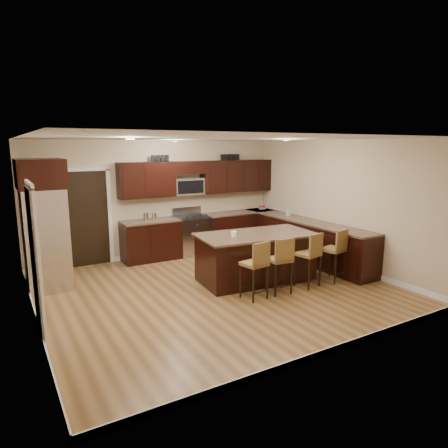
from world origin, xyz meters
TOP-DOWN VIEW (x-y plane):
  - floor at (0.00, 0.00)m, footprint 6.00×6.00m
  - ceiling at (0.00, 0.00)m, footprint 6.00×6.00m
  - wall_back at (0.00, 2.75)m, footprint 6.00×0.00m
  - wall_left at (-3.00, 0.00)m, footprint 0.00×5.50m
  - wall_right at (3.00, 0.00)m, footprint 0.00×5.50m
  - base_cabinets at (1.90, 1.45)m, footprint 4.02×3.96m
  - upper_cabinets at (1.04, 2.58)m, footprint 4.00×0.33m
  - range at (0.68, 2.45)m, footprint 0.76×0.64m
  - microwave at (0.68, 2.60)m, footprint 0.76×0.31m
  - doorway at (-1.65, 2.73)m, footprint 0.85×0.03m
  - pantry_door at (-2.98, -0.30)m, footprint 0.03×0.80m
  - letter_decor at (0.90, 2.58)m, footprint 2.20×0.03m
  - island at (0.91, 0.09)m, footprint 2.33×1.38m
  - stool_left at (0.34, -0.75)m, footprint 0.43×0.43m
  - stool_mid at (0.86, -0.75)m, footprint 0.42×0.42m
  - stool_right at (1.54, -0.75)m, footprint 0.45×0.45m
  - refrigerator at (-2.62, 1.67)m, footprint 0.79×0.98m
  - floor_mat at (1.24, 1.52)m, footprint 0.87×0.65m
  - fruit_bowl at (2.75, 2.45)m, footprint 0.35×0.35m
  - soap_bottle at (2.70, 1.31)m, footprint 0.08×0.08m
  - canister_tall at (-0.45, 2.45)m, footprint 0.12×0.12m
  - canister_short at (-0.26, 2.45)m, footprint 0.11×0.11m
  - island_jar at (0.41, 0.09)m, footprint 0.10×0.10m
  - stool_extra at (2.19, -0.75)m, footprint 0.45×0.45m

SIDE VIEW (x-z plane):
  - floor at x=0.00m, z-range 0.00..0.00m
  - floor_mat at x=1.24m, z-range 0.00..0.01m
  - island at x=0.91m, z-range -0.03..0.89m
  - base_cabinets at x=1.90m, z-range 0.00..0.92m
  - range at x=0.68m, z-range -0.08..1.03m
  - stool_mid at x=0.86m, z-range 0.13..1.14m
  - stool_left at x=0.34m, z-range 0.13..1.14m
  - stool_right at x=1.54m, z-range 0.13..1.15m
  - stool_extra at x=2.19m, z-range 0.13..1.15m
  - fruit_bowl at x=2.75m, z-range 0.92..0.98m
  - island_jar at x=0.41m, z-range 0.92..1.02m
  - canister_short at x=-0.26m, z-range 0.92..1.08m
  - soap_bottle at x=2.70m, z-range 0.92..1.09m
  - canister_tall at x=-0.45m, z-range 0.92..1.10m
  - pantry_door at x=-2.98m, z-range 0.00..2.04m
  - doorway at x=-1.65m, z-range 0.00..2.06m
  - refrigerator at x=-2.62m, z-range 0.03..2.38m
  - wall_back at x=0.00m, z-range -1.65..4.35m
  - wall_left at x=-3.00m, z-range -1.40..4.10m
  - wall_right at x=3.00m, z-range -1.40..4.10m
  - microwave at x=0.68m, z-range 1.42..1.82m
  - upper_cabinets at x=1.04m, z-range 1.44..2.24m
  - letter_decor at x=0.90m, z-range 2.22..2.37m
  - ceiling at x=0.00m, z-range 2.70..2.70m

